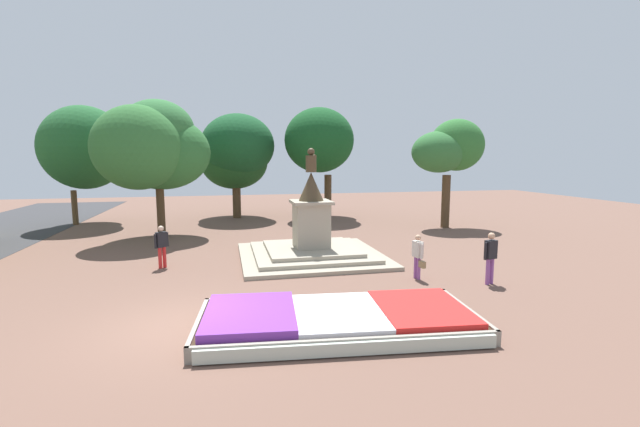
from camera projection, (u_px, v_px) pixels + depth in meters
ground_plane at (182, 327)px, 10.46m from camera, size 73.92×73.92×0.00m
flower_planter at (335, 320)px, 10.34m from camera, size 6.99×3.78×0.52m
statue_monument at (311, 240)px, 17.62m from camera, size 5.77×5.77×4.49m
pedestrian_with_handbag at (418, 255)px, 14.48m from camera, size 0.26×0.73×1.53m
pedestrian_near_planter at (491, 254)px, 13.86m from camera, size 0.55×0.31×1.71m
pedestrian_crossing_plaza at (162, 244)px, 15.93m from camera, size 0.47×0.41×1.60m
park_tree_far_left at (449, 149)px, 24.85m from camera, size 4.33×2.90×6.33m
park_tree_behind_statue at (320, 141)px, 28.83m from camera, size 4.83×5.78×7.37m
park_tree_far_right at (236, 151)px, 28.98m from camera, size 4.94×5.47×7.00m
park_tree_street_side at (153, 146)px, 21.41m from camera, size 5.49×5.27×7.02m
park_tree_mid_canopy at (87, 149)px, 25.73m from camera, size 4.96×5.62×7.15m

